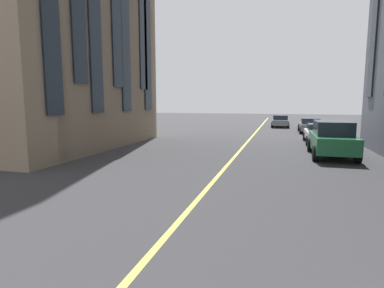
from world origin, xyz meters
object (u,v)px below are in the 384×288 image
at_px(car_grey_parked_a, 280,121).
at_px(car_white_oncoming, 320,133).
at_px(car_green_parked_b, 332,138).
at_px(car_grey_mid, 310,125).

relative_size(car_grey_parked_a, car_white_oncoming, 1.00).
relative_size(car_grey_parked_a, car_green_parked_b, 0.94).
xyz_separation_m(car_grey_parked_a, car_green_parked_b, (-19.76, -2.69, 0.27)).
relative_size(car_grey_mid, car_green_parked_b, 0.94).
bearing_deg(car_grey_parked_a, car_green_parked_b, -172.26).
height_order(car_grey_mid, car_green_parked_b, car_green_parked_b).
relative_size(car_grey_mid, car_grey_parked_a, 1.00).
bearing_deg(car_grey_mid, car_grey_parked_a, 23.40).
relative_size(car_grey_mid, car_white_oncoming, 1.00).
distance_m(car_grey_mid, car_grey_parked_a, 6.76).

